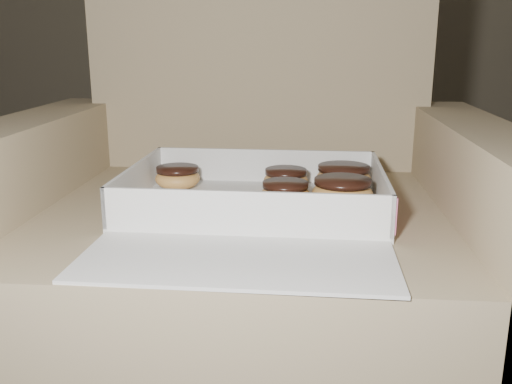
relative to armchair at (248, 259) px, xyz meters
The scene contains 12 objects.
armchair is the anchor object (origin of this frame).
bakery_box 0.19m from the armchair, 78.61° to the right, with size 0.43×0.50×0.07m.
donut_a 0.20m from the armchair, behind, with size 0.08×0.08×0.04m.
donut_b 0.19m from the armchair, 50.93° to the right, with size 0.08×0.08×0.04m.
donut_c 0.25m from the armchair, 28.99° to the right, with size 0.10×0.10×0.05m.
donut_d 0.24m from the armchair, ahead, with size 0.10×0.10×0.05m.
donut_e 0.17m from the armchair, ahead, with size 0.08×0.08×0.04m.
crumb_a 0.29m from the armchair, 42.40° to the right, with size 0.01×0.01×0.00m, color black.
crumb_b 0.24m from the armchair, 74.41° to the right, with size 0.01×0.01×0.00m, color black.
crumb_c 0.25m from the armchair, 87.96° to the right, with size 0.01×0.01×0.00m, color black.
crumb_d 0.30m from the armchair, 130.80° to the right, with size 0.01×0.01×0.00m, color black.
crumb_e 0.27m from the armchair, 51.62° to the right, with size 0.01×0.01×0.00m, color black.
Camera 1 is at (0.50, -0.53, 0.70)m, focal length 40.00 mm.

